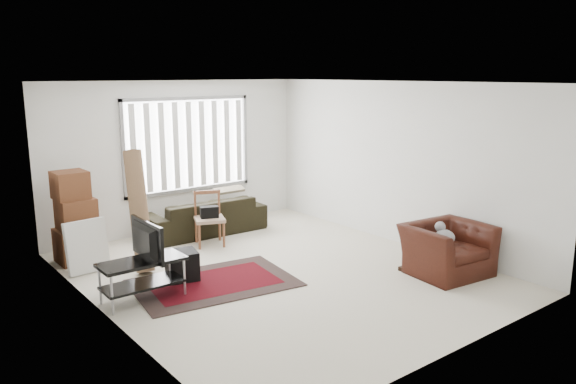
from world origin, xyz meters
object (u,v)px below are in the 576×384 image
tv_stand (142,271)px  side_chair (209,216)px  sofa (204,210)px  moving_boxes (75,220)px  armchair (447,246)px

tv_stand → side_chair: side_chair is taller
tv_stand → sofa: bearing=45.6°
moving_boxes → sofa: 2.33m
tv_stand → side_chair: (1.86, 1.53, 0.11)m
sofa → side_chair: bearing=68.9°
sofa → side_chair: side_chair is taller
moving_boxes → armchair: size_ratio=1.15×
tv_stand → moving_boxes: 2.05m
moving_boxes → sofa: moving_boxes is taller
moving_boxes → side_chair: moving_boxes is taller
sofa → armchair: (1.68, -3.97, -0.00)m
sofa → armchair: size_ratio=1.78×
sofa → side_chair: 0.72m
tv_stand → sofa: (2.15, 2.19, 0.03)m
tv_stand → armchair: armchair is taller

